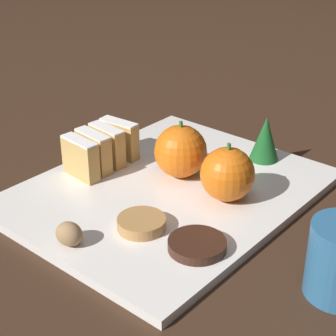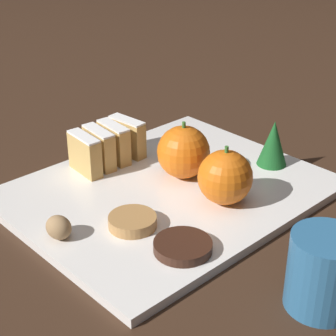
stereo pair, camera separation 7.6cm
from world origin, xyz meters
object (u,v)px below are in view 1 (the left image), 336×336
walnut (71,235)px  chocolate_cookie (197,245)px  orange_near (181,151)px  orange_far (227,174)px

walnut → chocolate_cookie: 0.14m
walnut → chocolate_cookie: walnut is taller
orange_near → orange_far: size_ratio=1.04×
orange_near → walnut: (0.01, -0.22, -0.02)m
orange_far → orange_near: bearing=172.5°
walnut → orange_near: bearing=93.8°
walnut → chocolate_cookie: size_ratio=0.51×
walnut → chocolate_cookie: bearing=37.3°
orange_near → chocolate_cookie: bearing=-44.8°
orange_near → orange_far: (0.09, -0.01, -0.00)m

